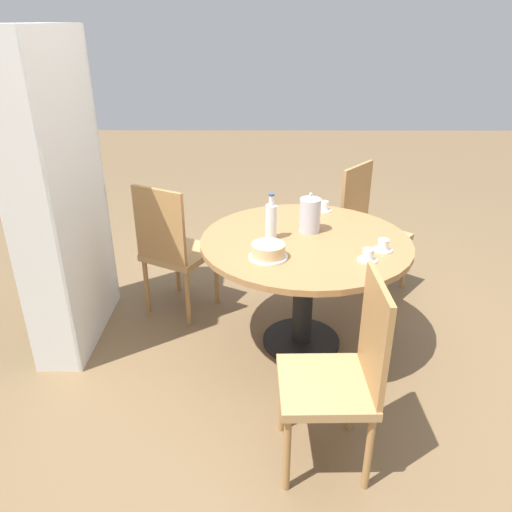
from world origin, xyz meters
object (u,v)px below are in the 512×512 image
chair_b (369,227)px  water_bottle (271,221)px  chair_a (341,373)px  cake_main (268,251)px  chair_c (174,248)px  bookshelf (64,201)px  cup_b (324,207)px  coffee_pot (310,214)px  cup_a (383,246)px  cup_c (368,256)px

chair_b → water_bottle: size_ratio=3.41×
chair_a → chair_b: same height
cake_main → chair_c: bearing=44.6°
bookshelf → cup_b: bearing=102.6°
chair_c → cake_main: size_ratio=4.46×
coffee_pot → cup_b: 0.40m
chair_b → cake_main: bearing=-177.5°
cup_b → cup_a: bearing=-158.2°
chair_a → coffee_pot: (1.08, 0.06, 0.35)m
chair_b → chair_c: bearing=144.6°
coffee_pot → cake_main: (-0.38, 0.26, -0.07)m
chair_c → water_bottle: bearing=178.4°
chair_b → cup_b: chair_b is taller
chair_b → bookshelf: (-0.65, 2.02, 0.44)m
chair_c → cake_main: (-0.65, -0.64, 0.28)m
chair_c → bookshelf: bookshelf is taller
chair_b → bookshelf: size_ratio=0.50×
bookshelf → coffee_pot: size_ratio=7.64×
chair_c → bookshelf: bearing=52.5°
chair_a → cup_c: bearing=160.2°
bookshelf → cup_a: bearing=81.4°
cup_b → cup_c: 0.80m
cup_a → cup_c: 0.17m
chair_c → cup_c: chair_c is taller
cup_c → water_bottle: bearing=60.3°
coffee_pot → water_bottle: size_ratio=0.89×
cup_a → cup_b: (0.65, 0.26, 0.00)m
chair_b → cake_main: chair_b is taller
chair_a → cup_b: (1.45, -0.07, 0.27)m
coffee_pot → cup_c: 0.51m
cup_a → bookshelf: bearing=81.4°
chair_c → cup_c: size_ratio=8.69×
cake_main → cup_b: cake_main is taller
chair_a → chair_b: 1.79m
chair_a → cup_c: size_ratio=8.69×
chair_a → cake_main: chair_a is taller
water_bottle → cup_c: bearing=-119.7°
bookshelf → cup_a: (-0.29, -1.89, -0.17)m
chair_a → cup_c: chair_a is taller
water_bottle → cake_main: size_ratio=1.31×
chair_a → cup_a: (0.80, -0.33, 0.27)m
water_bottle → cup_b: size_ratio=2.55×
coffee_pot → cup_b: (0.37, -0.13, -0.09)m
bookshelf → cup_c: bookshelf is taller
coffee_pot → cake_main: size_ratio=1.16×
cake_main → cup_b: 0.85m
water_bottle → cup_c: size_ratio=2.55×
chair_b → cake_main: (-1.04, 0.78, 0.28)m
chair_b → coffee_pot: (-0.66, 0.52, 0.35)m
chair_b → cup_b: bearing=165.9°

